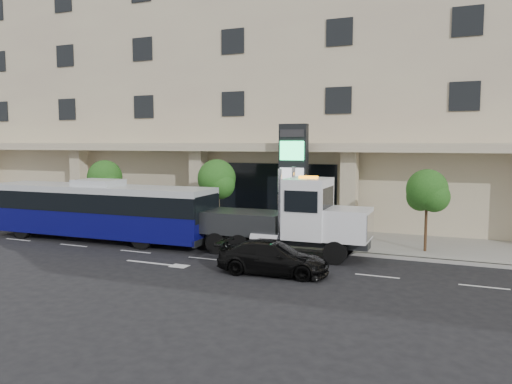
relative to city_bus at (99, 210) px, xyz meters
The scene contains 11 objects.
ground 7.85m from the city_bus, ahead, with size 120.00×120.00×0.00m, color black.
sidewalk 9.18m from the city_bus, 32.11° to the left, with size 120.00×6.00×0.15m, color gray.
curb 8.03m from the city_bus, 13.24° to the left, with size 120.00×0.30×0.15m, color gray.
convention_center 18.92m from the city_bus, 63.32° to the left, with size 60.00×17.60×20.00m.
tree_left 4.33m from the city_bus, 124.44° to the left, with size 2.27×2.20×4.22m.
tree_mid 6.78m from the city_bus, 30.86° to the left, with size 2.28×2.20×4.38m.
tree_right 17.55m from the city_bus, 11.17° to the left, with size 2.10×2.00×4.04m.
city_bus is the anchor object (origin of this frame).
tow_truck 11.18m from the city_bus, ahead, with size 9.39×2.51×4.28m.
black_sedan 11.97m from the city_bus, 14.50° to the right, with size 1.91×4.69×1.36m, color black.
signage_pylon 11.02m from the city_bus, 24.59° to the left, with size 1.60×0.62×6.37m.
Camera 1 is at (11.14, -21.92, 5.46)m, focal length 35.00 mm.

